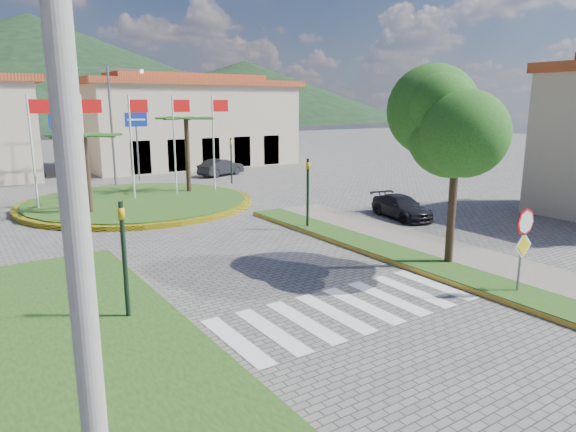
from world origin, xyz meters
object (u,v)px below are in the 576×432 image
stop_sign (523,237)px  car_dark_a (21,172)px  utility_pole (74,200)px  car_dark_b (221,167)px  deciduous_tree (458,115)px  car_side_right (402,207)px  roundabout_island (138,202)px

stop_sign → car_dark_a: size_ratio=0.79×
utility_pole → car_dark_b: utility_pole is taller
utility_pole → deciduous_tree: bearing=21.0°
stop_sign → car_dark_a: 35.19m
utility_pole → car_dark_a: 36.30m
stop_sign → car_dark_a: bearing=105.0°
stop_sign → car_side_right: bearing=62.6°
stop_sign → car_dark_b: (4.26, 28.04, -1.14)m
roundabout_island → stop_sign: bearing=-76.3°
roundabout_island → car_side_right: (9.79, -10.61, 0.38)m
stop_sign → utility_pole: 12.84m
deciduous_tree → car_dark_b: size_ratio=1.73×
deciduous_tree → car_dark_b: bearing=81.7°
car_dark_b → car_side_right: 18.62m
utility_pole → car_dark_b: (16.66, 30.00, -3.85)m
utility_pole → car_side_right: bearing=33.4°
roundabout_island → utility_pole: utility_pole is taller
deciduous_tree → car_side_right: 8.98m
roundabout_island → car_dark_b: bearing=41.1°
deciduous_tree → car_dark_a: 32.74m
car_dark_a → car_dark_b: car_dark_b is taller
roundabout_island → stop_sign: size_ratio=4.79×
roundabout_island → deciduous_tree: bearing=-72.1°
utility_pole → car_dark_a: bearing=84.7°
stop_sign → roundabout_island: bearing=103.7°
car_dark_a → car_side_right: car_dark_a is taller
car_dark_b → car_side_right: size_ratio=1.04×
stop_sign → utility_pole: size_ratio=0.29×
roundabout_island → car_dark_b: (9.16, 8.00, 0.48)m
stop_sign → deciduous_tree: bearing=78.8°
utility_pole → car_dark_a: (3.31, 35.94, -3.93)m
car_side_right → roundabout_island: bearing=143.0°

